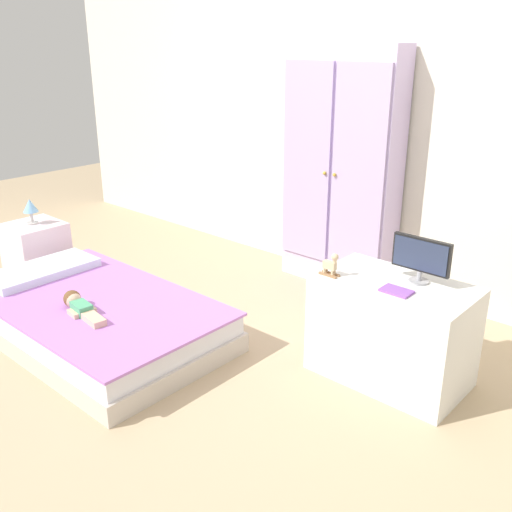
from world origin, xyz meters
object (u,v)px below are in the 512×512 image
object	(u,v)px
table_lamp	(30,207)
tv_stand	(392,331)
doll	(78,305)
book_purple	(396,291)
tv_monitor	(421,257)
nightstand	(36,252)
wardrobe	(341,170)
bed	(96,318)
rocking_horse_toy	(331,265)

from	to	relation	value
table_lamp	tv_stand	distance (m)	2.64
doll	book_purple	bearing A→B (deg)	28.11
tv_stand	tv_monitor	world-z (taller)	tv_monitor
nightstand	wardrobe	world-z (taller)	wardrobe
book_purple	bed	bearing A→B (deg)	-156.97
bed	tv_monitor	world-z (taller)	tv_monitor
table_lamp	book_purple	size ratio (longest dim) A/B	1.25
bed	wardrobe	distance (m)	1.87
tv_stand	nightstand	bearing A→B (deg)	-167.98
nightstand	table_lamp	xyz separation A→B (m)	(-0.00, -0.00, 0.34)
table_lamp	rocking_horse_toy	size ratio (longest dim) A/B	1.45
table_lamp	tv_monitor	bearing A→B (deg)	13.26
tv_stand	book_purple	xyz separation A→B (m)	(0.06, -0.10, 0.27)
table_lamp	bed	bearing A→B (deg)	-11.49
doll	rocking_horse_toy	size ratio (longest dim) A/B	3.15
rocking_horse_toy	nightstand	bearing A→B (deg)	-169.95
nightstand	tv_stand	xyz separation A→B (m)	(2.57, 0.55, 0.06)
doll	rocking_horse_toy	xyz separation A→B (m)	(1.15, 0.76, 0.32)
rocking_horse_toy	book_purple	xyz separation A→B (m)	(0.35, 0.04, -0.05)
nightstand	wardrobe	size ratio (longest dim) A/B	0.26
tv_monitor	book_purple	world-z (taller)	tv_monitor
wardrobe	book_purple	distance (m)	1.41
doll	wardrobe	world-z (taller)	wardrobe
nightstand	bed	bearing A→B (deg)	-11.49
doll	tv_monitor	bearing A→B (deg)	32.77
tv_monitor	doll	bearing A→B (deg)	-147.23
rocking_horse_toy	tv_stand	bearing A→B (deg)	26.24
wardrobe	tv_stand	size ratio (longest dim) A/B	2.14
wardrobe	book_purple	xyz separation A→B (m)	(0.98, -0.97, -0.28)
nightstand	rocking_horse_toy	bearing A→B (deg)	10.05
bed	book_purple	bearing A→B (deg)	23.03
tv_stand	book_purple	world-z (taller)	book_purple
bed	nightstand	size ratio (longest dim) A/B	3.69
tv_monitor	rocking_horse_toy	bearing A→B (deg)	-149.25
table_lamp	wardrobe	world-z (taller)	wardrobe
rocking_horse_toy	bed	bearing A→B (deg)	-152.86
doll	table_lamp	distance (m)	1.21
bed	tv_monitor	bearing A→B (deg)	28.01
wardrobe	tv_stand	bearing A→B (deg)	-43.09
rocking_horse_toy	book_purple	distance (m)	0.35
bed	doll	xyz separation A→B (m)	(0.06, -0.14, 0.16)
doll	tv_stand	world-z (taller)	tv_stand
tv_stand	doll	bearing A→B (deg)	-147.96
book_purple	tv_monitor	bearing A→B (deg)	83.01
tv_monitor	wardrobe	bearing A→B (deg)	141.86
doll	book_purple	size ratio (longest dim) A/B	2.71
nightstand	tv_stand	bearing A→B (deg)	12.02
nightstand	table_lamp	world-z (taller)	table_lamp
nightstand	rocking_horse_toy	size ratio (longest dim) A/B	3.41
wardrobe	tv_monitor	world-z (taller)	wardrobe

